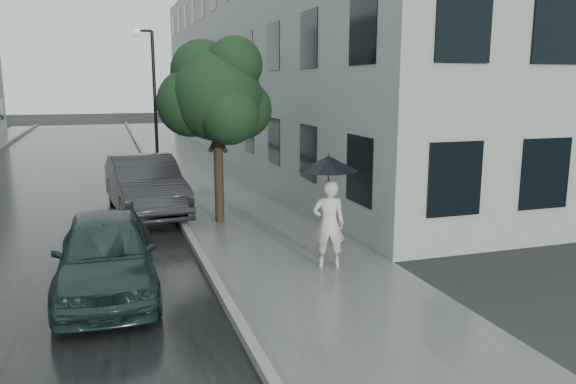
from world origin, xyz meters
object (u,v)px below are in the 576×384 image
object	(u,v)px
lamp_post	(151,93)
car_near	(106,253)
car_far	(145,185)
pedestrian	(329,224)
street_tree	(216,95)

from	to	relation	value
lamp_post	car_near	size ratio (longest dim) A/B	1.37
lamp_post	car_far	xyz separation A→B (m)	(-0.73, -6.03, -2.31)
pedestrian	street_tree	bearing A→B (deg)	-58.51
lamp_post	car_near	bearing A→B (deg)	-85.13
car_far	street_tree	bearing A→B (deg)	-46.86
car_near	lamp_post	bearing A→B (deg)	82.76
pedestrian	car_far	xyz separation A→B (m)	(-2.99, 5.80, -0.08)
street_tree	lamp_post	world-z (taller)	lamp_post
street_tree	car_near	world-z (taller)	street_tree
street_tree	car_far	size ratio (longest dim) A/B	0.98
pedestrian	car_near	bearing A→B (deg)	15.77
street_tree	car_far	xyz separation A→B (m)	(-1.72, 1.51, -2.41)
lamp_post	car_near	world-z (taller)	lamp_post
pedestrian	car_near	world-z (taller)	pedestrian
car_near	car_far	bearing A→B (deg)	81.18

